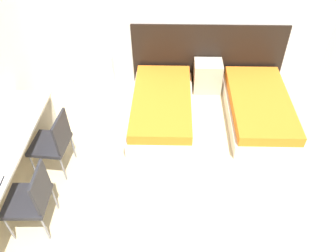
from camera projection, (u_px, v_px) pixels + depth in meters
The scene contains 10 objects.
wall_back at pixel (170, 10), 5.24m from camera, with size 5.35×0.05×2.70m.
headboard_panel at pixel (208, 55), 5.74m from camera, with size 2.65×0.03×1.13m.
bed_near_window at pixel (162, 106), 5.29m from camera, with size 1.00×1.89×0.39m.
bed_near_door at pixel (259, 108), 5.26m from camera, with size 1.00×1.89×0.39m.
nightstand at pixel (208, 76), 5.77m from camera, with size 0.48×0.38×0.55m.
radiator at pixel (93, 70), 5.90m from camera, with size 0.74×0.12×0.55m.
desk at pixel (5, 161), 3.87m from camera, with size 0.51×2.37×0.76m.
chair_near_laptop at pixel (54, 141), 4.25m from camera, with size 0.50×0.50×0.92m.
chair_near_notebook at pixel (32, 197), 3.60m from camera, with size 0.48×0.48×0.92m.
laptop at pixel (4, 127), 3.98m from camera, with size 0.33×0.25×0.32m.
Camera 1 is at (0.07, -0.99, 3.54)m, focal length 35.00 mm.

